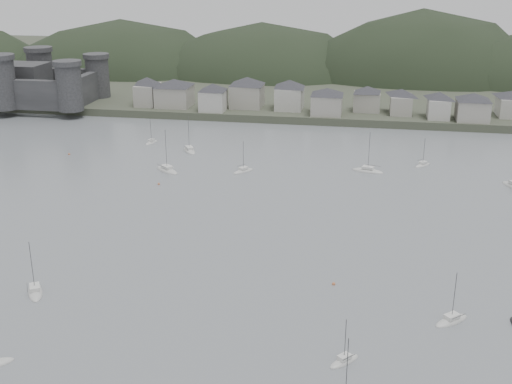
# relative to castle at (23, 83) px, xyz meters

# --- Properties ---
(far_shore_land) EXTENTS (900.00, 250.00, 3.00)m
(far_shore_land) POSITION_rel_castle_xyz_m (120.00, 115.20, -9.46)
(far_shore_land) COLOR #383D2D
(far_shore_land) RESTS_ON ground
(forested_ridge) EXTENTS (851.55, 103.94, 102.57)m
(forested_ridge) POSITION_rel_castle_xyz_m (124.83, 89.60, -22.25)
(forested_ridge) COLOR black
(forested_ridge) RESTS_ON ground
(castle) EXTENTS (66.00, 43.00, 20.00)m
(castle) POSITION_rel_castle_xyz_m (0.00, 0.00, 0.00)
(castle) COLOR #2D2D2F
(castle) RESTS_ON far_shore_land
(waterfront_town) EXTENTS (451.48, 28.46, 12.92)m
(waterfront_town) POSITION_rel_castle_xyz_m (170.59, 3.54, -2.30)
(waterfront_town) COLOR #9F9B91
(waterfront_town) RESTS_ON far_shore_land
(moored_fleet) EXTENTS (230.86, 157.68, 13.69)m
(moored_fleet) POSITION_rel_castle_xyz_m (117.39, -115.19, -10.79)
(moored_fleet) COLOR #BCBCB8
(moored_fleet) RESTS_ON ground
(mooring_buoys) EXTENTS (165.07, 118.43, 0.70)m
(mooring_buoys) POSITION_rel_castle_xyz_m (117.03, -128.95, -10.81)
(mooring_buoys) COLOR #BC693E
(mooring_buoys) RESTS_ON ground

